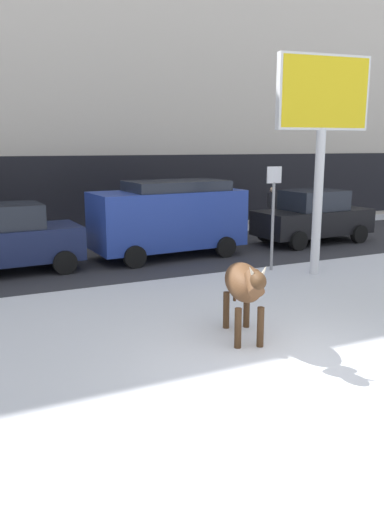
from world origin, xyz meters
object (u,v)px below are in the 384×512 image
billboard (323,107)px  street_sign (273,210)px  cow_brown (244,284)px  car_black_sedan (313,217)px  pedestrian_by_cars (272,208)px  car_navy_hatchback (12,239)px  car_blue_van (169,216)px

billboard → street_sign: size_ratio=1.97×
street_sign → billboard: bearing=-47.5°
cow_brown → street_sign: size_ratio=0.68×
car_black_sedan → pedestrian_by_cars: car_black_sedan is taller
car_black_sedan → car_navy_hatchback: bearing=-179.3°
billboard → car_black_sedan: bearing=52.7°
car_blue_van → pedestrian_by_cars: (5.73, 2.92, -0.36)m
cow_brown → billboard: 6.21m
car_navy_hatchback → street_sign: size_ratio=1.27×
cow_brown → pedestrian_by_cars: bearing=53.9°
car_black_sedan → pedestrian_by_cars: 2.94m
car_blue_van → car_black_sedan: size_ratio=1.09×
car_navy_hatchback → street_sign: street_sign is taller
cow_brown → pedestrian_by_cars: (7.21, 9.88, -0.11)m
billboard → car_blue_van: (-2.65, 3.73, -3.07)m
billboard → car_blue_van: billboard is taller
cow_brown → car_blue_van: 7.12m
billboard → street_sign: billboard is taller
billboard → street_sign: (-0.80, 0.87, -2.64)m
cow_brown → car_black_sedan: size_ratio=0.45×
pedestrian_by_cars → street_sign: bearing=-123.8°
cow_brown → car_navy_hatchback: (-3.12, 6.83, -0.07)m
cow_brown → billboard: billboard is taller
cow_brown → car_navy_hatchback: size_ratio=0.54×
cow_brown → pedestrian_by_cars: size_ratio=1.12×
car_black_sedan → street_sign: size_ratio=1.52×
billboard → car_blue_van: 5.51m
billboard → car_navy_hatchback: (-7.26, 3.60, -3.39)m
car_navy_hatchback → car_blue_van: 4.62m
car_black_sedan → street_sign: street_sign is taller
billboard → car_blue_van: bearing=125.4°
cow_brown → car_navy_hatchback: car_navy_hatchback is taller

